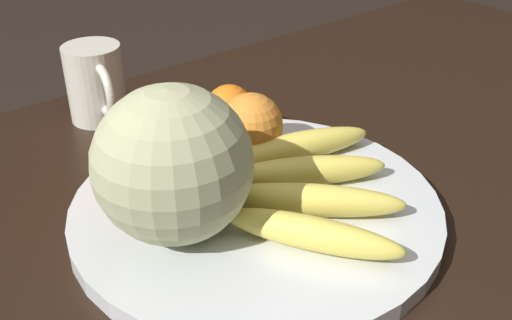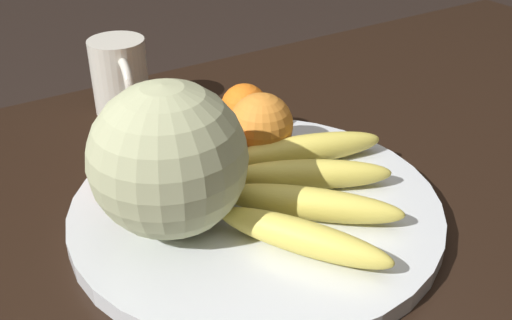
% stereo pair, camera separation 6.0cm
% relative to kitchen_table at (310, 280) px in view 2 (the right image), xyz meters
% --- Properties ---
extents(kitchen_table, '(1.66, 0.91, 0.74)m').
position_rel_kitchen_table_xyz_m(kitchen_table, '(0.00, 0.00, 0.00)').
color(kitchen_table, black).
rests_on(kitchen_table, ground_plane).
extents(fruit_bowl, '(0.39, 0.39, 0.02)m').
position_rel_kitchen_table_xyz_m(fruit_bowl, '(-0.05, 0.04, 0.10)').
color(fruit_bowl, silver).
rests_on(fruit_bowl, kitchen_table).
extents(melon, '(0.15, 0.15, 0.15)m').
position_rel_kitchen_table_xyz_m(melon, '(-0.14, 0.04, 0.18)').
color(melon, '#B2B789').
rests_on(melon, fruit_bowl).
extents(banana_bunch, '(0.25, 0.26, 0.03)m').
position_rel_kitchen_table_xyz_m(banana_bunch, '(-0.01, 0.01, 0.13)').
color(banana_bunch, '#473819').
rests_on(banana_bunch, fruit_bowl).
extents(orange_front_left, '(0.08, 0.08, 0.08)m').
position_rel_kitchen_table_xyz_m(orange_front_left, '(0.01, 0.12, 0.15)').
color(orange_front_left, orange).
rests_on(orange_front_left, fruit_bowl).
extents(orange_front_right, '(0.06, 0.06, 0.06)m').
position_rel_kitchen_table_xyz_m(orange_front_right, '(-0.14, 0.15, 0.14)').
color(orange_front_right, orange).
rests_on(orange_front_right, fruit_bowl).
extents(orange_mid_center, '(0.06, 0.06, 0.06)m').
position_rel_kitchen_table_xyz_m(orange_mid_center, '(0.02, 0.18, 0.14)').
color(orange_mid_center, orange).
rests_on(orange_mid_center, fruit_bowl).
extents(orange_back_left, '(0.06, 0.06, 0.06)m').
position_rel_kitchen_table_xyz_m(orange_back_left, '(-0.05, 0.11, 0.14)').
color(orange_back_left, orange).
rests_on(orange_back_left, fruit_bowl).
extents(orange_back_right, '(0.06, 0.06, 0.06)m').
position_rel_kitchen_table_xyz_m(orange_back_right, '(-0.04, 0.16, 0.14)').
color(orange_back_right, orange).
rests_on(orange_back_right, fruit_bowl).
extents(orange_top_small, '(0.07, 0.07, 0.07)m').
position_rel_kitchen_table_xyz_m(orange_top_small, '(-0.10, 0.18, 0.14)').
color(orange_top_small, orange).
rests_on(orange_top_small, fruit_bowl).
extents(produce_tag, '(0.08, 0.04, 0.00)m').
position_rel_kitchen_table_xyz_m(produce_tag, '(-0.04, 0.08, 0.11)').
color(produce_tag, white).
rests_on(produce_tag, fruit_bowl).
extents(ceramic_mug, '(0.08, 0.12, 0.11)m').
position_rel_kitchen_table_xyz_m(ceramic_mug, '(-0.08, 0.35, 0.14)').
color(ceramic_mug, beige).
rests_on(ceramic_mug, kitchen_table).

